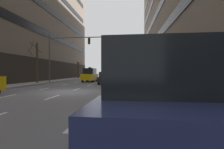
{
  "coord_description": "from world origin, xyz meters",
  "views": [
    {
      "loc": [
        4.65,
        -13.19,
        1.53
      ],
      "look_at": [
        0.91,
        24.67,
        1.0
      ],
      "focal_mm": 28.01,
      "sensor_mm": 36.0,
      "label": 1
    }
  ],
  "objects_px": {
    "street_tree_0": "(144,68)",
    "street_tree_3": "(37,61)",
    "car_parked_2": "(134,77)",
    "car_driving_3": "(92,75)",
    "car_parked_0": "(151,99)",
    "car_parked_1": "(137,85)",
    "traffic_signal_0": "(74,47)",
    "street_tree_2": "(78,70)",
    "car_driving_0": "(106,78)",
    "street_tree_1": "(143,68)",
    "taxi_driving_1": "(90,75)"
  },
  "relations": [
    {
      "from": "car_driving_0",
      "to": "car_parked_2",
      "type": "xyz_separation_m",
      "value": [
        3.44,
        -6.65,
        0.35
      ]
    },
    {
      "from": "car_parked_2",
      "to": "taxi_driving_1",
      "type": "bearing_deg",
      "value": 120.17
    },
    {
      "from": "car_parked_2",
      "to": "traffic_signal_0",
      "type": "xyz_separation_m",
      "value": [
        -7.98,
        7.84,
        3.84
      ]
    },
    {
      "from": "taxi_driving_1",
      "to": "car_parked_0",
      "type": "xyz_separation_m",
      "value": [
        6.63,
        -23.7,
        -0.06
      ]
    },
    {
      "from": "taxi_driving_1",
      "to": "street_tree_0",
      "type": "relative_size",
      "value": 1.05
    },
    {
      "from": "taxi_driving_1",
      "to": "car_parked_1",
      "type": "height_order",
      "value": "taxi_driving_1"
    },
    {
      "from": "car_parked_2",
      "to": "street_tree_0",
      "type": "height_order",
      "value": "street_tree_0"
    },
    {
      "from": "traffic_signal_0",
      "to": "street_tree_1",
      "type": "xyz_separation_m",
      "value": [
        10.21,
        10.01,
        -2.74
      ]
    },
    {
      "from": "car_parked_0",
      "to": "street_tree_2",
      "type": "relative_size",
      "value": 1.05
    },
    {
      "from": "street_tree_0",
      "to": "street_tree_2",
      "type": "relative_size",
      "value": 1.05
    },
    {
      "from": "car_driving_3",
      "to": "street_tree_0",
      "type": "relative_size",
      "value": 1.07
    },
    {
      "from": "taxi_driving_1",
      "to": "car_parked_0",
      "type": "relative_size",
      "value": 1.05
    },
    {
      "from": "car_parked_2",
      "to": "traffic_signal_0",
      "type": "height_order",
      "value": "traffic_signal_0"
    },
    {
      "from": "street_tree_2",
      "to": "traffic_signal_0",
      "type": "bearing_deg",
      "value": -75.05
    },
    {
      "from": "car_parked_1",
      "to": "car_parked_2",
      "type": "bearing_deg",
      "value": 90.01
    },
    {
      "from": "taxi_driving_1",
      "to": "street_tree_0",
      "type": "xyz_separation_m",
      "value": [
        8.87,
        4.96,
        1.2
      ]
    },
    {
      "from": "car_parked_2",
      "to": "street_tree_0",
      "type": "relative_size",
      "value": 1.11
    },
    {
      "from": "street_tree_0",
      "to": "street_tree_3",
      "type": "height_order",
      "value": "street_tree_3"
    },
    {
      "from": "car_parked_1",
      "to": "street_tree_3",
      "type": "bearing_deg",
      "value": 137.14
    },
    {
      "from": "car_parked_2",
      "to": "street_tree_1",
      "type": "relative_size",
      "value": 1.02
    },
    {
      "from": "car_parked_2",
      "to": "street_tree_3",
      "type": "bearing_deg",
      "value": 154.55
    },
    {
      "from": "car_parked_0",
      "to": "street_tree_3",
      "type": "xyz_separation_m",
      "value": [
        -12.43,
        18.2,
        1.92
      ]
    },
    {
      "from": "car_driving_3",
      "to": "car_parked_2",
      "type": "relative_size",
      "value": 0.96
    },
    {
      "from": "street_tree_1",
      "to": "street_tree_2",
      "type": "xyz_separation_m",
      "value": [
        -14.61,
        6.45,
        -0.13
      ]
    },
    {
      "from": "street_tree_2",
      "to": "car_parked_0",
      "type": "bearing_deg",
      "value": -71.31
    },
    {
      "from": "car_driving_3",
      "to": "street_tree_0",
      "type": "bearing_deg",
      "value": -41.77
    },
    {
      "from": "car_driving_3",
      "to": "traffic_signal_0",
      "type": "distance_m",
      "value": 19.73
    },
    {
      "from": "car_parked_1",
      "to": "street_tree_2",
      "type": "distance_m",
      "value": 32.41
    },
    {
      "from": "street_tree_1",
      "to": "street_tree_2",
      "type": "height_order",
      "value": "street_tree_1"
    },
    {
      "from": "car_parked_1",
      "to": "street_tree_0",
      "type": "bearing_deg",
      "value": 84.19
    },
    {
      "from": "street_tree_0",
      "to": "car_parked_0",
      "type": "bearing_deg",
      "value": -94.47
    },
    {
      "from": "car_driving_3",
      "to": "street_tree_0",
      "type": "xyz_separation_m",
      "value": [
        11.97,
        -10.69,
        1.44
      ]
    },
    {
      "from": "street_tree_0",
      "to": "street_tree_1",
      "type": "xyz_separation_m",
      "value": [
        -0.01,
        1.48,
        -0.05
      ]
    },
    {
      "from": "car_driving_3",
      "to": "car_driving_0",
      "type": "bearing_deg",
      "value": -72.88
    },
    {
      "from": "street_tree_1",
      "to": "street_tree_3",
      "type": "height_order",
      "value": "street_tree_3"
    },
    {
      "from": "car_parked_0",
      "to": "street_tree_0",
      "type": "distance_m",
      "value": 28.77
    },
    {
      "from": "street_tree_0",
      "to": "street_tree_3",
      "type": "distance_m",
      "value": 18.02
    },
    {
      "from": "traffic_signal_0",
      "to": "car_driving_0",
      "type": "bearing_deg",
      "value": -14.79
    },
    {
      "from": "car_parked_0",
      "to": "street_tree_1",
      "type": "distance_m",
      "value": 30.24
    },
    {
      "from": "street_tree_1",
      "to": "car_parked_1",
      "type": "bearing_deg",
      "value": -95.43
    },
    {
      "from": "taxi_driving_1",
      "to": "car_parked_0",
      "type": "bearing_deg",
      "value": -74.36
    },
    {
      "from": "car_parked_1",
      "to": "street_tree_3",
      "type": "distance_m",
      "value": 17.1
    },
    {
      "from": "car_parked_2",
      "to": "street_tree_3",
      "type": "distance_m",
      "value": 13.89
    },
    {
      "from": "car_driving_3",
      "to": "car_parked_0",
      "type": "height_order",
      "value": "car_parked_0"
    },
    {
      "from": "car_parked_2",
      "to": "traffic_signal_0",
      "type": "distance_m",
      "value": 11.83
    },
    {
      "from": "car_driving_0",
      "to": "car_driving_3",
      "type": "xyz_separation_m",
      "value": [
        -6.29,
        20.41,
        0.06
      ]
    },
    {
      "from": "taxi_driving_1",
      "to": "car_parked_1",
      "type": "bearing_deg",
      "value": -68.72
    },
    {
      "from": "taxi_driving_1",
      "to": "car_parked_0",
      "type": "height_order",
      "value": "taxi_driving_1"
    },
    {
      "from": "car_driving_0",
      "to": "street_tree_2",
      "type": "bearing_deg",
      "value": 116.84
    },
    {
      "from": "car_parked_0",
      "to": "car_parked_2",
      "type": "height_order",
      "value": "car_parked_2"
    }
  ]
}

